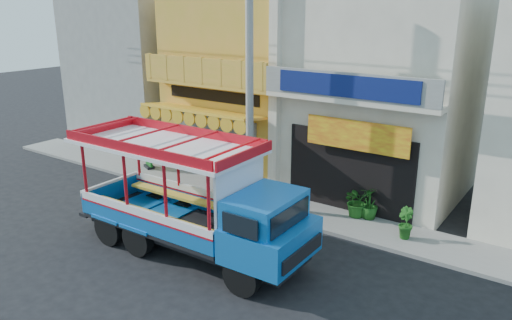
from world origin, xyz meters
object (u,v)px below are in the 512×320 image
Objects in this scene: green_sign at (149,158)px; potted_plant_a at (358,201)px; songthaew_truck at (205,204)px; potted_plant_c at (369,204)px; utility_pole at (253,67)px; potted_plant_b at (405,223)px.

potted_plant_a reaches higher than green_sign.
potted_plant_c is (2.82, 5.08, -1.02)m from songthaew_truck.
potted_plant_c is at bearing 2.38° from green_sign.
utility_pole is 25.62× the size of potted_plant_a.
potted_plant_b is at bearing -1.67° from green_sign.
green_sign is at bearing 147.35° from songthaew_truck.
green_sign is at bearing -91.38° from potted_plant_c.
green_sign is 10.10m from potted_plant_c.
green_sign is 1.11× the size of potted_plant_b.
potted_plant_a is (3.37, 1.34, -4.37)m from utility_pole.
potted_plant_c is (0.39, 0.06, -0.02)m from potted_plant_a.
green_sign is (-6.33, 0.98, -4.46)m from utility_pole.
songthaew_truck is at bearing -32.77° from potted_plant_c.
potted_plant_b is at bearing 7.01° from utility_pole.
potted_plant_a reaches higher than potted_plant_b.
potted_plant_a is at bearing 23.44° from potted_plant_b.
utility_pole reaches higher than potted_plant_b.
utility_pole is at bearing 50.93° from potted_plant_b.
utility_pole is at bearing -8.80° from green_sign.
potted_plant_a is at bearing 21.66° from utility_pole.
utility_pole is at bearing 153.25° from potted_plant_a.
potted_plant_c is (-1.47, 0.76, 0.04)m from potted_plant_b.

